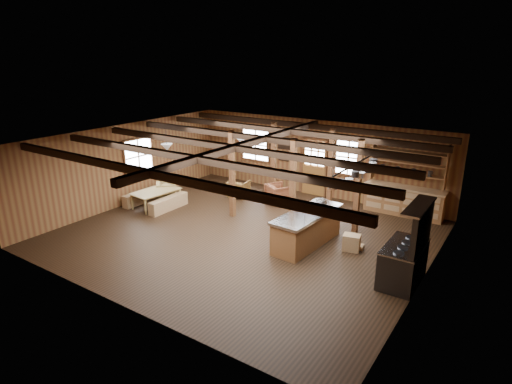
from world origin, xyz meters
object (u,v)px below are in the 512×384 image
Objects in this scene: commercial_range at (406,258)px; armchair_a at (239,189)px; dining_table at (157,199)px; armchair_c at (167,191)px; kitchen_island at (307,228)px; armchair_b at (278,194)px.

commercial_range is 2.77× the size of armchair_a.
dining_table is 0.82m from armchair_c.
commercial_range reaches higher than kitchen_island.
kitchen_island is 3.36× the size of armchair_b.
armchair_a is (-3.98, 2.27, -0.16)m from kitchen_island.
commercial_range is 7.40m from armchair_a.
armchair_c is (-2.04, -1.65, -0.00)m from armchair_a.
commercial_range is 2.79× the size of armchair_c.
kitchen_island reaches higher than armchair_a.
armchair_b is (-5.25, 3.12, -0.28)m from commercial_range.
armchair_c is at bearing 28.10° from armchair_a.
armchair_b is at bearing 178.06° from armchair_a.
armchair_b is at bearing 149.30° from commercial_range.
armchair_a is 0.92× the size of armchair_b.
armchair_a is at bearing -29.42° from dining_table.
kitchen_island is 1.31× the size of commercial_range.
kitchen_island is 3.66× the size of armchair_c.
armchair_a reaches higher than dining_table.
commercial_range is (2.83, -0.60, 0.15)m from kitchen_island.
commercial_range reaches higher than armchair_b.
commercial_range is at bearing -86.69° from dining_table.
armchair_b is 1.09× the size of armchair_c.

